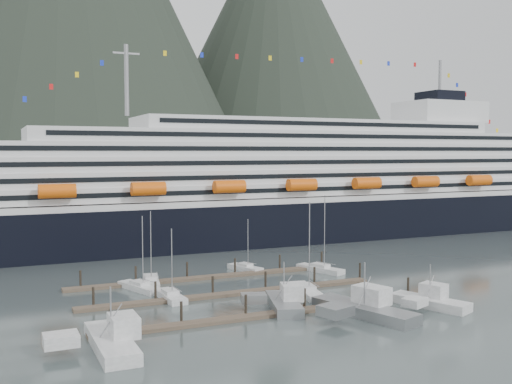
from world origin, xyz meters
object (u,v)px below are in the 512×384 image
at_px(sailboat_f, 245,268).
at_px(trawler_b, 283,302).
at_px(sailboat_b, 140,288).
at_px(trawler_c, 363,309).
at_px(trawler_d, 429,301).
at_px(sailboat_d, 307,291).
at_px(trawler_a, 110,341).
at_px(sailboat_a, 170,297).
at_px(cruise_ship, 284,191).
at_px(sailboat_g, 320,269).
at_px(sailboat_e, 151,282).

xyz_separation_m(sailboat_f, trawler_b, (-5.82, -27.26, 0.55)).
xyz_separation_m(sailboat_b, trawler_c, (24.13, -27.26, 0.58)).
bearing_deg(sailboat_b, trawler_d, -147.54).
bearing_deg(trawler_d, sailboat_d, 18.71).
height_order(sailboat_b, sailboat_d, sailboat_d).
height_order(trawler_a, trawler_d, trawler_a).
height_order(sailboat_a, trawler_a, sailboat_a).
height_order(sailboat_d, trawler_b, sailboat_d).
relative_size(trawler_a, trawler_c, 0.88).
xyz_separation_m(trawler_c, trawler_d, (11.21, 0.01, -0.12)).
xyz_separation_m(cruise_ship, sailboat_d, (-24.26, -55.96, -11.62)).
xyz_separation_m(sailboat_g, trawler_c, (-9.84, -28.42, 0.57)).
height_order(cruise_ship, sailboat_b, cruise_ship).
relative_size(sailboat_a, trawler_b, 0.94).
bearing_deg(sailboat_f, sailboat_g, -137.40).
relative_size(sailboat_b, sailboat_g, 0.85).
distance_m(sailboat_b, sailboat_d, 26.71).
xyz_separation_m(sailboat_g, trawler_a, (-43.68, -28.16, 0.55)).
bearing_deg(trawler_a, sailboat_e, -22.14).
bearing_deg(trawler_c, cruise_ship, -35.99).
height_order(sailboat_e, trawler_b, sailboat_e).
xyz_separation_m(sailboat_f, trawler_a, (-31.40, -34.79, 0.59)).
height_order(trawler_a, trawler_b, trawler_a).
relative_size(sailboat_b, sailboat_e, 0.97).
bearing_deg(cruise_ship, sailboat_f, -126.43).
xyz_separation_m(sailboat_a, sailboat_d, (20.43, -5.40, 0.02)).
height_order(cruise_ship, trawler_a, cruise_ship).
distance_m(cruise_ship, sailboat_e, 60.58).
bearing_deg(sailboat_b, sailboat_e, -57.12).
bearing_deg(cruise_ship, sailboat_d, -113.44).
bearing_deg(trawler_b, sailboat_a, 65.30).
bearing_deg(sailboat_a, trawler_a, 143.85).
xyz_separation_m(sailboat_e, trawler_d, (32.60, -30.85, 0.46)).
distance_m(sailboat_d, sailboat_f, 21.06).
bearing_deg(trawler_a, trawler_b, -73.61).
distance_m(sailboat_d, sailboat_e, 26.50).
distance_m(sailboat_b, sailboat_g, 33.99).
xyz_separation_m(sailboat_d, trawler_c, (0.91, -14.04, 0.57)).
bearing_deg(trawler_b, sailboat_f, 4.93).
distance_m(cruise_ship, sailboat_b, 64.94).
height_order(cruise_ship, trawler_b, cruise_ship).
height_order(sailboat_g, trawler_c, sailboat_g).
bearing_deg(sailboat_d, sailboat_b, 71.82).
relative_size(sailboat_d, sailboat_e, 1.17).
xyz_separation_m(sailboat_b, sailboat_g, (33.97, 1.16, 0.01)).
xyz_separation_m(cruise_ship, trawler_d, (-12.15, -69.99, -11.17)).
height_order(sailboat_g, trawler_a, sailboat_g).
relative_size(sailboat_f, trawler_a, 0.71).
relative_size(sailboat_d, trawler_a, 1.05).
relative_size(sailboat_a, trawler_c, 0.70).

